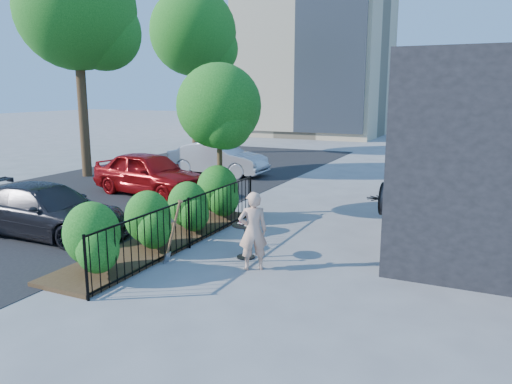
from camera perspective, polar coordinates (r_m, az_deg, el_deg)
The scene contains 14 objects.
ground at distance 10.09m, azimuth -0.31°, elevation -7.51°, with size 120.00×120.00×0.00m, color gray.
fence at distance 10.63m, azimuth -7.66°, elevation -3.47°, with size 0.05×6.05×1.10m.
planting_bed at distance 11.15m, azimuth -10.64°, elevation -5.63°, with size 1.30×6.00×0.08m, color #382616.
shrubs at distance 11.00m, azimuth -10.04°, elevation -2.28°, with size 1.10×5.60×1.24m.
patio_tree at distance 13.02m, azimuth -4.09°, elevation 9.18°, with size 2.20×2.20×3.94m.
street at distance 16.39m, azimuth -18.26°, elevation -0.62°, with size 9.00×30.00×0.01m, color black.
street_tree_near at distance 20.39m, azimuth -19.77°, elevation 18.30°, with size 4.40×4.40×8.28m.
street_tree_far at distance 26.70m, azimuth -7.13°, elevation 17.11°, with size 4.40×4.40×8.28m.
cafe_table at distance 9.96m, azimuth -1.18°, elevation -4.90°, with size 0.55×0.55×0.74m.
woman at distance 9.25m, azimuth -0.35°, elevation -4.48°, with size 0.54×0.36×1.49m, color #DBA78D.
shovel at distance 9.70m, azimuth -9.58°, elevation -4.89°, with size 0.45×0.17×1.32m.
car_red at distance 16.29m, azimuth -12.04°, elevation 2.10°, with size 1.63×4.06×1.38m, color maroon.
car_silver at distance 19.76m, azimuth -4.36°, elevation 3.83°, with size 1.37×3.94×1.30m, color #ACACB1.
car_darkgrey at distance 12.45m, azimuth -22.85°, elevation -1.92°, with size 1.65×4.07×1.18m, color black.
Camera 1 is at (4.08, -8.62, 3.30)m, focal length 35.00 mm.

